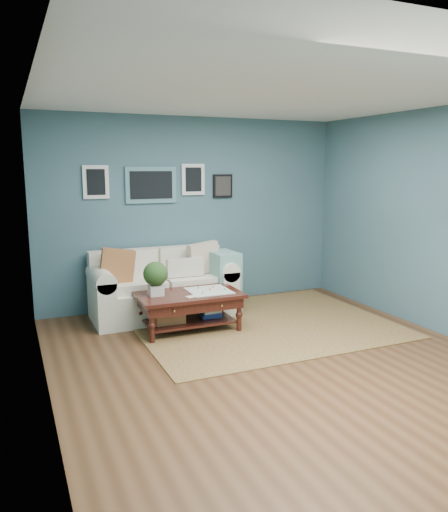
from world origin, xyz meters
TOP-DOWN VIEW (x-y plane):
  - room_shell at (-0.01, 0.06)m, footprint 5.00×5.02m
  - area_rug at (0.43, 1.13)m, footprint 3.17×2.54m
  - loveseat at (-0.54, 2.03)m, footprint 1.94×0.88m
  - coffee_table at (-0.58, 1.31)m, footprint 1.27×0.75m

SIDE VIEW (x-z plane):
  - area_rug at x=0.43m, z-range 0.00..0.01m
  - coffee_table at x=-0.58m, z-range -0.05..0.84m
  - loveseat at x=-0.54m, z-range -0.09..0.90m
  - room_shell at x=-0.01m, z-range 0.01..2.71m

